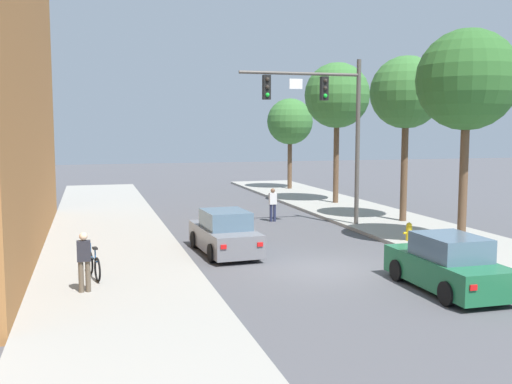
% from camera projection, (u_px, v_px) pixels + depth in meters
% --- Properties ---
extents(ground_plane, '(120.00, 120.00, 0.00)m').
position_uv_depth(ground_plane, '(324.00, 269.00, 19.19)').
color(ground_plane, '#4C4C51').
extents(sidewalk_left, '(5.00, 60.00, 0.15)m').
position_uv_depth(sidewalk_left, '(119.00, 281.00, 17.43)').
color(sidewalk_left, '#99968E').
rests_on(sidewalk_left, ground).
extents(sidewalk_right, '(5.00, 60.00, 0.15)m').
position_uv_depth(sidewalk_right, '(494.00, 255.00, 20.94)').
color(sidewalk_right, '#99968E').
rests_on(sidewalk_right, ground).
extents(traffic_signal_mast, '(5.69, 0.38, 7.50)m').
position_uv_depth(traffic_signal_mast, '(326.00, 112.00, 26.40)').
color(traffic_signal_mast, '#514C47').
rests_on(traffic_signal_mast, sidewalk_right).
extents(car_lead_grey, '(2.02, 4.33, 1.60)m').
position_uv_depth(car_lead_grey, '(225.00, 234.00, 21.55)').
color(car_lead_grey, slate).
rests_on(car_lead_grey, ground).
extents(car_following_green, '(1.85, 4.25, 1.60)m').
position_uv_depth(car_following_green, '(447.00, 265.00, 16.60)').
color(car_following_green, '#1E663D').
rests_on(car_following_green, ground).
extents(pedestrian_sidewalk_left_walker, '(0.36, 0.22, 1.64)m').
position_uv_depth(pedestrian_sidewalk_left_walker, '(84.00, 259.00, 15.89)').
color(pedestrian_sidewalk_left_walker, brown).
rests_on(pedestrian_sidewalk_left_walker, sidewalk_left).
extents(pedestrian_crossing_road, '(0.36, 0.22, 1.64)m').
position_uv_depth(pedestrian_crossing_road, '(273.00, 203.00, 28.91)').
color(pedestrian_crossing_road, '#232847').
rests_on(pedestrian_crossing_road, ground).
extents(bicycle_leaning, '(0.39, 1.75, 0.98)m').
position_uv_depth(bicycle_leaning, '(94.00, 265.00, 17.44)').
color(bicycle_leaning, black).
rests_on(bicycle_leaning, sidewalk_left).
extents(fire_hydrant, '(0.48, 0.24, 0.72)m').
position_uv_depth(fire_hydrant, '(409.00, 231.00, 23.28)').
color(fire_hydrant, gold).
rests_on(fire_hydrant, sidewalk_right).
extents(street_tree_nearest, '(3.74, 3.74, 8.07)m').
position_uv_depth(street_tree_nearest, '(467.00, 81.00, 21.81)').
color(street_tree_nearest, brown).
rests_on(street_tree_nearest, sidewalk_right).
extents(street_tree_second, '(3.40, 3.40, 7.79)m').
position_uv_depth(street_tree_second, '(406.00, 93.00, 27.65)').
color(street_tree_second, brown).
rests_on(street_tree_second, sidewalk_right).
extents(street_tree_third, '(3.82, 3.82, 8.24)m').
position_uv_depth(street_tree_third, '(337.00, 96.00, 34.53)').
color(street_tree_third, brown).
rests_on(street_tree_third, sidewalk_right).
extents(street_tree_farthest, '(3.33, 3.33, 6.57)m').
position_uv_depth(street_tree_farthest, '(290.00, 122.00, 42.90)').
color(street_tree_farthest, brown).
rests_on(street_tree_farthest, sidewalk_right).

